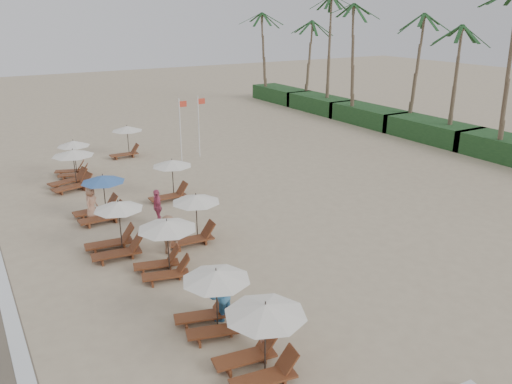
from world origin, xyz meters
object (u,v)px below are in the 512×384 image
beachgoer_far_a (157,207)px  lounger_station_4 (99,200)px  beachgoer_far_b (91,203)px  inland_station_1 (170,177)px  inland_station_0 (193,216)px  beachgoer_mid_a (220,295)px  lounger_station_1 (211,298)px  lounger_station_0 (259,338)px  lounger_station_3 (114,231)px  beachgoer_mid_b (169,235)px  beachgoer_near (266,330)px  inland_station_2 (126,139)px  lounger_station_2 (164,246)px  lounger_station_5 (70,170)px  lounger_station_6 (72,159)px  flag_pole_near (181,128)px

beachgoer_far_a → lounger_station_4: bearing=-124.7°
beachgoer_far_b → inland_station_1: bearing=-40.8°
inland_station_0 → beachgoer_mid_a: bearing=-106.2°
lounger_station_1 → lounger_station_0: bearing=-86.3°
lounger_station_3 → beachgoer_mid_b: bearing=-30.9°
beachgoer_mid_a → beachgoer_far_a: size_ratio=1.02×
beachgoer_mid_a → beachgoer_far_b: beachgoer_mid_a is taller
lounger_station_1 → beachgoer_far_a: lounger_station_1 is taller
beachgoer_mid_b → beachgoer_far_b: 6.16m
lounger_station_3 → beachgoer_near: bearing=-77.5°
lounger_station_4 → beachgoer_mid_b: bearing=-74.3°
inland_station_1 → inland_station_2: same height
lounger_station_2 → beachgoer_far_b: bearing=98.0°
lounger_station_5 → beachgoer_mid_b: 11.43m
lounger_station_4 → inland_station_2: size_ratio=1.00×
lounger_station_6 → lounger_station_4: bearing=-92.9°
lounger_station_2 → flag_pole_near: (6.97, 14.61, 1.27)m
inland_station_0 → beachgoer_mid_a: inland_station_0 is taller
lounger_station_1 → flag_pole_near: (6.99, 18.99, 1.37)m
beachgoer_mid_a → beachgoer_far_b: bearing=-104.5°
lounger_station_4 → beachgoer_far_b: (-0.34, 0.34, -0.17)m
lounger_station_1 → lounger_station_4: size_ratio=0.94×
lounger_station_0 → beachgoer_far_a: size_ratio=1.46×
inland_station_0 → beachgoer_mid_a: size_ratio=1.49×
beachgoer_far_a → inland_station_2: bearing=177.2°
inland_station_2 → lounger_station_6: bearing=-147.2°
inland_station_2 → flag_pole_near: 4.75m
lounger_station_0 → lounger_station_1: size_ratio=1.05×
lounger_station_2 → lounger_station_6: (-0.29, 15.39, -0.09)m
lounger_station_2 → lounger_station_5: (-0.91, 12.94, -0.12)m
inland_station_0 → beachgoer_far_a: bearing=102.8°
lounger_station_6 → beachgoer_far_b: size_ratio=1.39×
lounger_station_0 → beachgoer_far_b: lounger_station_0 is taller
lounger_station_5 → beachgoer_mid_a: bearing=-85.4°
lounger_station_1 → inland_station_1: bearing=74.2°
inland_station_1 → inland_station_0: bearing=-101.8°
lounger_station_3 → lounger_station_5: (0.26, 10.08, 0.06)m
inland_station_0 → beachgoer_near: bearing=-99.2°
inland_station_0 → lounger_station_0: bearing=-102.8°
beachgoer_mid_b → beachgoer_far_a: beachgoer_far_a is taller
lounger_station_6 → inland_station_1: lounger_station_6 is taller
lounger_station_5 → lounger_station_6: bearing=75.7°
lounger_station_3 → inland_station_0: (3.43, -0.72, 0.24)m
lounger_station_4 → inland_station_1: lounger_station_4 is taller
lounger_station_1 → beachgoer_far_b: lounger_station_1 is taller
lounger_station_2 → beachgoer_far_b: size_ratio=1.51×
beachgoer_far_a → flag_pole_near: size_ratio=0.41×
lounger_station_6 → beachgoer_mid_b: bearing=-85.3°
lounger_station_3 → beachgoer_mid_a: (1.64, -6.89, -0.12)m
lounger_station_0 → beachgoer_far_b: size_ratio=1.55×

